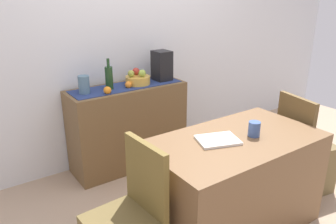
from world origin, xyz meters
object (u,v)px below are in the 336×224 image
(coffee_maker, at_px, (162,66))
(chair_by_corner, at_px, (303,162))
(sideboard_console, at_px, (129,126))
(coffee_cup, at_px, (254,129))
(fruit_bowl, at_px, (138,80))
(dining_table, at_px, (232,183))
(wine_bottle, at_px, (109,78))
(ceramic_vase, at_px, (84,85))
(open_book, at_px, (218,140))

(coffee_maker, distance_m, chair_by_corner, 1.63)
(sideboard_console, xyz_separation_m, coffee_cup, (0.31, -1.35, 0.37))
(fruit_bowl, height_order, dining_table, fruit_bowl)
(wine_bottle, relative_size, coffee_cup, 2.72)
(sideboard_console, xyz_separation_m, chair_by_corner, (1.08, -1.30, -0.16))
(chair_by_corner, bearing_deg, wine_bottle, 134.13)
(ceramic_vase, relative_size, coffee_cup, 1.55)
(sideboard_console, relative_size, coffee_cup, 10.78)
(sideboard_console, distance_m, dining_table, 1.31)
(fruit_bowl, relative_size, open_book, 0.86)
(coffee_maker, bearing_deg, fruit_bowl, 180.00)
(dining_table, bearing_deg, fruit_bowl, 92.15)
(coffee_cup, bearing_deg, wine_bottle, 109.89)
(open_book, bearing_deg, coffee_maker, 92.35)
(open_book, bearing_deg, fruit_bowl, 104.79)
(wine_bottle, height_order, coffee_cup, wine_bottle)
(coffee_maker, height_order, ceramic_vase, coffee_maker)
(dining_table, bearing_deg, chair_by_corner, 0.20)
(chair_by_corner, bearing_deg, open_book, 178.23)
(coffee_cup, bearing_deg, fruit_bowl, 97.64)
(sideboard_console, xyz_separation_m, dining_table, (0.17, -1.30, -0.05))
(coffee_maker, bearing_deg, ceramic_vase, 180.00)
(wine_bottle, xyz_separation_m, chair_by_corner, (1.26, -1.30, -0.69))
(sideboard_console, distance_m, open_book, 1.31)
(wine_bottle, bearing_deg, dining_table, -74.71)
(dining_table, height_order, open_book, open_book)
(sideboard_console, bearing_deg, coffee_maker, 0.00)
(coffee_cup, bearing_deg, open_book, 163.63)
(sideboard_console, bearing_deg, chair_by_corner, -50.28)
(fruit_bowl, xyz_separation_m, coffee_maker, (0.29, 0.00, 0.11))
(wine_bottle, height_order, chair_by_corner, wine_bottle)
(fruit_bowl, bearing_deg, wine_bottle, 180.00)
(wine_bottle, relative_size, dining_table, 0.23)
(fruit_bowl, relative_size, coffee_maker, 0.79)
(fruit_bowl, distance_m, ceramic_vase, 0.55)
(wine_bottle, relative_size, open_book, 1.05)
(ceramic_vase, distance_m, open_book, 1.36)
(fruit_bowl, bearing_deg, sideboard_console, 180.00)
(sideboard_console, bearing_deg, fruit_bowl, 0.00)
(ceramic_vase, height_order, dining_table, ceramic_vase)
(dining_table, height_order, coffee_cup, coffee_cup)
(dining_table, bearing_deg, coffee_cup, -18.95)
(ceramic_vase, bearing_deg, coffee_maker, 0.00)
(coffee_maker, distance_m, dining_table, 1.46)
(fruit_bowl, distance_m, chair_by_corner, 1.73)
(ceramic_vase, bearing_deg, coffee_cup, -61.40)
(chair_by_corner, bearing_deg, ceramic_vase, 139.24)
(ceramic_vase, distance_m, chair_by_corner, 2.09)
(fruit_bowl, bearing_deg, coffee_cup, -82.36)
(coffee_maker, relative_size, ceramic_vase, 1.82)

